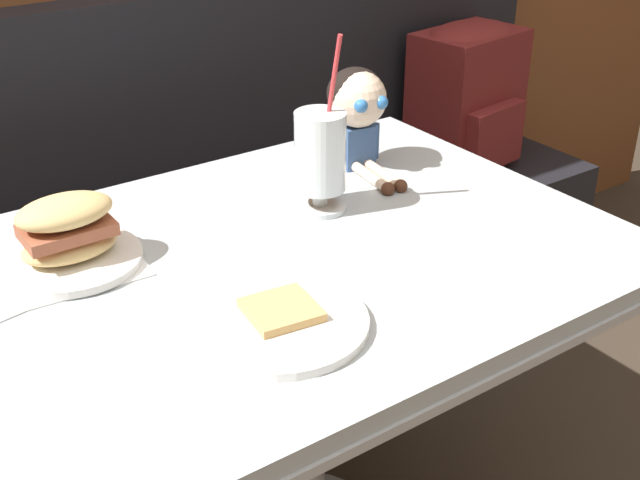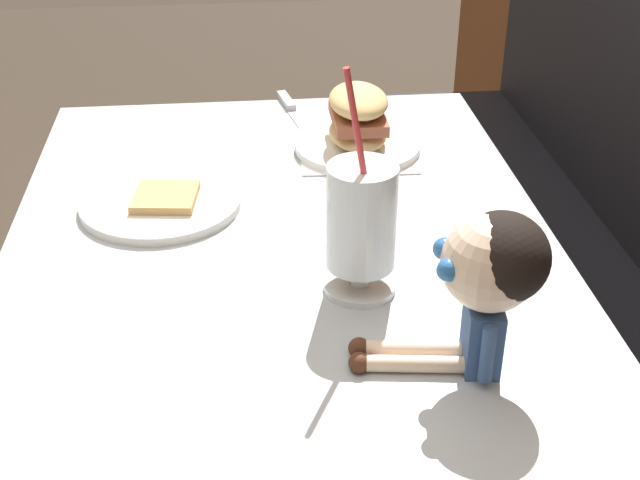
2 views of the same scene
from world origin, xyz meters
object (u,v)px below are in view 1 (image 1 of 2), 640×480
sandwich_plate (69,239)px  seated_doll (358,104)px  toast_plate (280,321)px  backpack (468,93)px  milkshake_glass (320,157)px

sandwich_plate → seated_doll: bearing=5.6°
toast_plate → seated_doll: (0.43, 0.39, 0.12)m
sandwich_plate → seated_doll: size_ratio=0.98×
sandwich_plate → backpack: (1.29, 0.45, -0.13)m
toast_plate → seated_doll: seated_doll is taller
toast_plate → backpack: (1.12, 0.78, -0.09)m
sandwich_plate → backpack: bearing=19.2°
backpack → seated_doll: bearing=-150.4°
milkshake_glass → backpack: (0.86, 0.51, -0.18)m
sandwich_plate → milkshake_glass: bearing=-7.5°
seated_doll → milkshake_glass: bearing=-145.5°
sandwich_plate → backpack: 1.37m
toast_plate → milkshake_glass: 0.39m
sandwich_plate → backpack: sandwich_plate is taller
milkshake_glass → backpack: size_ratio=0.78×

